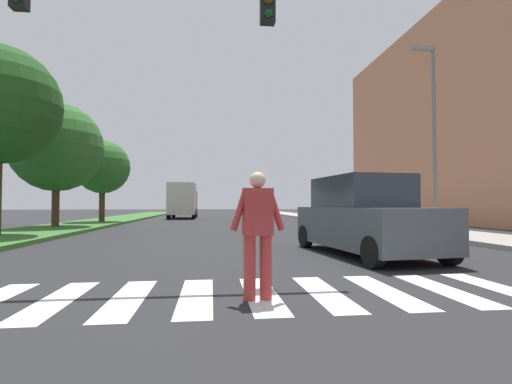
# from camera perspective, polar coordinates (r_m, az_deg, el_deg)

# --- Properties ---
(ground_plane) EXTENTS (140.00, 140.00, 0.00)m
(ground_plane) POSITION_cam_1_polar(r_m,az_deg,el_deg) (28.01, -5.43, -4.48)
(ground_plane) COLOR #262628
(crosswalk) EXTENTS (7.65, 2.20, 0.01)m
(crosswalk) POSITION_cam_1_polar(r_m,az_deg,el_deg) (5.39, 0.84, -15.35)
(crosswalk) COLOR silver
(crosswalk) RESTS_ON ground_plane
(median_strip) EXTENTS (3.82, 64.00, 0.15)m
(median_strip) POSITION_cam_1_polar(r_m,az_deg,el_deg) (27.03, -22.81, -4.27)
(median_strip) COLOR #386B2D
(median_strip) RESTS_ON ground_plane
(tree_far) EXTENTS (4.50, 4.50, 6.27)m
(tree_far) POSITION_cam_1_polar(r_m,az_deg,el_deg) (21.54, -28.17, 6.06)
(tree_far) COLOR #4C3823
(tree_far) RESTS_ON median_strip
(tree_distant) EXTENTS (3.44, 3.44, 5.26)m
(tree_distant) POSITION_cam_1_polar(r_m,az_deg,el_deg) (26.11, -22.40, 3.54)
(tree_distant) COLOR #4C3823
(tree_distant) RESTS_ON median_strip
(sidewalk_right) EXTENTS (3.00, 64.00, 0.15)m
(sidewalk_right) POSITION_cam_1_polar(r_m,az_deg,el_deg) (27.64, 13.03, -4.32)
(sidewalk_right) COLOR #9E9991
(sidewalk_right) RESTS_ON ground_plane
(traffic_light_gantry) EXTENTS (8.15, 0.30, 6.00)m
(traffic_light_gantry) POSITION_cam_1_polar(r_m,az_deg,el_deg) (8.31, -32.98, 20.10)
(traffic_light_gantry) COLOR gold
(traffic_light_gantry) RESTS_ON median_strip
(street_lamp_right) EXTENTS (1.02, 0.24, 7.50)m
(street_lamp_right) POSITION_cam_1_polar(r_m,az_deg,el_deg) (16.78, 25.28, 9.74)
(street_lamp_right) COLOR slate
(street_lamp_right) RESTS_ON sidewalk_right
(pedestrian_performer) EXTENTS (0.75, 0.28, 1.69)m
(pedestrian_performer) POSITION_cam_1_polar(r_m,az_deg,el_deg) (4.96, 0.25, -5.65)
(pedestrian_performer) COLOR #B23333
(pedestrian_performer) RESTS_ON ground_plane
(suv_crossing) EXTENTS (2.43, 4.78, 1.97)m
(suv_crossing) POSITION_cam_1_polar(r_m,az_deg,el_deg) (9.79, 16.08, -3.75)
(suv_crossing) COLOR #474C51
(suv_crossing) RESTS_ON ground_plane
(sedan_midblock) EXTENTS (2.15, 4.60, 1.68)m
(sedan_midblock) POSITION_cam_1_polar(r_m,az_deg,el_deg) (29.73, 0.49, -2.84)
(sedan_midblock) COLOR maroon
(sedan_midblock) RESTS_ON ground_plane
(truck_box_delivery) EXTENTS (2.40, 6.20, 3.10)m
(truck_box_delivery) POSITION_cam_1_polar(r_m,az_deg,el_deg) (34.33, -11.08, -1.25)
(truck_box_delivery) COLOR black
(truck_box_delivery) RESTS_ON ground_plane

